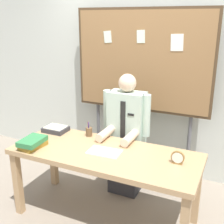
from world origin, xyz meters
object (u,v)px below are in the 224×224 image
Objects in this scene: book_stack at (33,143)px; open_notebook at (104,152)px; desk at (105,160)px; paper_tray at (56,129)px; bulletin_board at (142,63)px; pen_holder at (89,132)px; person at (126,140)px; desk_clock at (178,158)px.

book_stack is 0.72m from open_notebook.
paper_tray is at bearing 162.59° from desk.
desk is at bearing 17.58° from book_stack.
bulletin_board is (0.00, 1.02, 0.80)m from desk.
pen_holder is 0.62× the size of paper_tray.
book_stack is 0.92× the size of open_notebook.
bulletin_board is at bearing 89.99° from person.
book_stack is at bearing -119.04° from bulletin_board.
person is at bearing 23.60° from paper_tray.
bulletin_board is 7.30× the size of book_stack.
pen_holder reaches higher than book_stack.
bulletin_board is 8.03× the size of paper_tray.
open_notebook is 0.78m from paper_tray.
bulletin_board reaches higher than desk_clock.
desk_clock is (0.69, -0.96, -0.66)m from bulletin_board.
open_notebook is at bearing 15.89° from book_stack.
desk is 15.29× the size of desk_clock.
desk is 0.70m from desk_clock.
pen_holder is at bearing -139.91° from person.
book_stack is at bearing -131.85° from person.
open_notebook is at bearing -18.66° from paper_tray.
open_notebook is at bearing -89.61° from bulletin_board.
open_notebook is 0.69m from desk_clock.
open_notebook is (0.69, 0.20, -0.04)m from book_stack.
bulletin_board reaches higher than open_notebook.
bulletin_board is 17.54× the size of desk_clock.
pen_holder is 0.41m from paper_tray.
bulletin_board is at bearing 90.39° from open_notebook.
desk is 5.82× the size of open_notebook.
person is 0.67× the size of bulletin_board.
person is at bearing 144.31° from desk_clock.
pen_holder is (0.36, 0.49, -0.00)m from book_stack.
bulletin_board reaches higher than desk.
desk_clock is (0.68, 0.07, 0.05)m from open_notebook.
desk_clock is (1.37, 0.27, 0.00)m from book_stack.
paper_tray is (-0.73, 0.23, 0.12)m from desk.
desk is at bearing -90.01° from bulletin_board.
open_notebook is 0.45m from pen_holder.
desk is at bearing -90.00° from person.
pen_holder is at bearing 6.45° from paper_tray.
book_stack is at bearing -84.26° from paper_tray.
book_stack is 0.45m from paper_tray.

